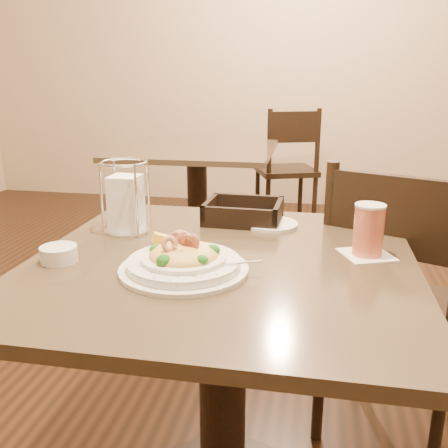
% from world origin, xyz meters
% --- Properties ---
extents(main_table, '(0.90, 0.90, 0.75)m').
position_xyz_m(main_table, '(0.00, 0.00, 0.51)').
color(main_table, black).
rests_on(main_table, ground).
extents(background_table, '(0.91, 0.91, 0.75)m').
position_xyz_m(background_table, '(-0.50, 1.78, 0.51)').
color(background_table, black).
rests_on(background_table, ground).
extents(dining_chair_near, '(0.55, 0.55, 0.93)m').
position_xyz_m(dining_chair_near, '(0.47, 0.39, 0.50)').
color(dining_chair_near, black).
rests_on(dining_chair_near, ground).
extents(dining_chair_far, '(0.54, 0.54, 0.93)m').
position_xyz_m(dining_chair_far, '(-0.02, 2.68, 0.50)').
color(dining_chair_far, black).
rests_on(dining_chair_far, ground).
extents(pasta_bowl, '(0.32, 0.29, 0.09)m').
position_xyz_m(pasta_bowl, '(-0.07, -0.09, 0.77)').
color(pasta_bowl, white).
rests_on(pasta_bowl, main_table).
extents(drink_glass, '(0.15, 0.15, 0.13)m').
position_xyz_m(drink_glass, '(0.34, 0.09, 0.81)').
color(drink_glass, white).
rests_on(drink_glass, main_table).
extents(bread_basket, '(0.22, 0.19, 0.06)m').
position_xyz_m(bread_basket, '(0.00, 0.32, 0.77)').
color(bread_basket, black).
rests_on(bread_basket, main_table).
extents(napkin_caddy, '(0.12, 0.12, 0.20)m').
position_xyz_m(napkin_caddy, '(-0.30, 0.16, 0.83)').
color(napkin_caddy, silver).
rests_on(napkin_caddy, main_table).
extents(side_plate, '(0.17, 0.17, 0.01)m').
position_xyz_m(side_plate, '(0.09, 0.29, 0.75)').
color(side_plate, white).
rests_on(side_plate, main_table).
extents(butter_ramekin, '(0.11, 0.11, 0.04)m').
position_xyz_m(butter_ramekin, '(-0.37, -0.09, 0.77)').
color(butter_ramekin, white).
rests_on(butter_ramekin, main_table).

